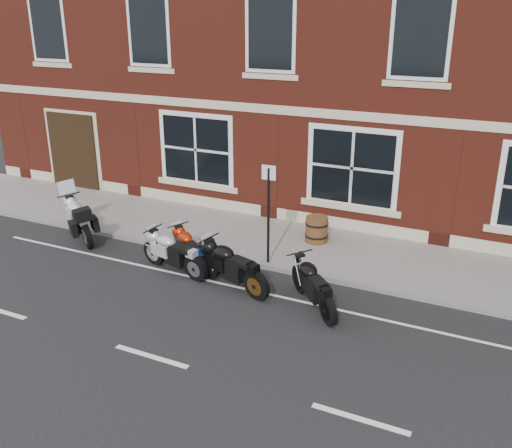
% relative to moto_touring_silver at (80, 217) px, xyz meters
% --- Properties ---
extents(ground, '(80.00, 80.00, 0.00)m').
position_rel_moto_touring_silver_xyz_m(ground, '(5.25, -1.04, -0.62)').
color(ground, black).
rests_on(ground, ground).
extents(sidewalk, '(30.00, 3.00, 0.12)m').
position_rel_moto_touring_silver_xyz_m(sidewalk, '(5.25, 1.96, -0.56)').
color(sidewalk, slate).
rests_on(sidewalk, ground).
extents(kerb, '(30.00, 0.16, 0.12)m').
position_rel_moto_touring_silver_xyz_m(kerb, '(5.25, 0.38, -0.56)').
color(kerb, slate).
rests_on(kerb, ground).
extents(pub_building, '(24.00, 12.00, 12.00)m').
position_rel_moto_touring_silver_xyz_m(pub_building, '(5.25, 9.46, 5.38)').
color(pub_building, maroon).
rests_on(pub_building, ground).
extents(moto_touring_silver, '(1.96, 1.45, 1.51)m').
position_rel_moto_touring_silver_xyz_m(moto_touring_silver, '(0.00, 0.00, 0.00)').
color(moto_touring_silver, black).
rests_on(moto_touring_silver, ground).
extents(moto_sport_red, '(1.66, 1.30, 0.90)m').
position_rel_moto_touring_silver_xyz_m(moto_sport_red, '(3.84, -0.34, -0.10)').
color(moto_sport_red, black).
rests_on(moto_sport_red, ground).
extents(moto_sport_black, '(2.19, 0.83, 1.01)m').
position_rel_moto_touring_silver_xyz_m(moto_sport_black, '(5.28, -0.89, -0.03)').
color(moto_sport_black, black).
rests_on(moto_sport_black, ground).
extents(moto_sport_silver, '(2.08, 0.63, 0.95)m').
position_rel_moto_touring_silver_xyz_m(moto_sport_silver, '(3.61, -0.75, -0.07)').
color(moto_sport_silver, black).
rests_on(moto_sport_silver, ground).
extents(moto_naked_black, '(1.59, 1.64, 0.97)m').
position_rel_moto_touring_silver_xyz_m(moto_naked_black, '(7.31, -0.91, -0.06)').
color(moto_naked_black, black).
rests_on(moto_naked_black, ground).
extents(barrel_planter, '(0.64, 0.64, 0.71)m').
position_rel_moto_touring_silver_xyz_m(barrel_planter, '(6.19, 2.31, -0.14)').
color(barrel_planter, '#4E3814').
rests_on(barrel_planter, sidewalk).
extents(parking_sign, '(0.35, 0.07, 2.50)m').
position_rel_moto_touring_silver_xyz_m(parking_sign, '(5.57, 0.51, 0.95)').
color(parking_sign, black).
rests_on(parking_sign, sidewalk).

